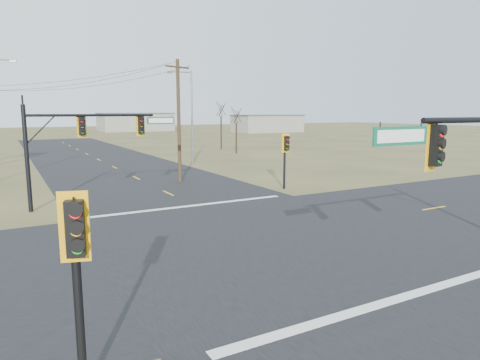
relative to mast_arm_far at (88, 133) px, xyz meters
name	(u,v)px	position (x,y,z in m)	size (l,w,h in m)	color
ground	(259,238)	(5.34, -10.61, -4.35)	(320.00, 320.00, 0.00)	olive
road_ew	(259,237)	(5.34, -10.61, -4.34)	(160.00, 14.00, 0.02)	black
road_ns	(259,237)	(5.34, -10.61, -4.34)	(14.00, 160.00, 0.02)	black
stop_bar_near	(392,301)	(5.34, -18.11, -4.32)	(12.00, 0.40, 0.01)	silver
stop_bar_far	(194,205)	(5.34, -3.11, -4.32)	(12.00, 0.40, 0.01)	silver
mast_arm_far	(88,133)	(0.00, 0.00, 0.00)	(8.82, 0.49, 5.99)	black
pedestal_signal_ne	(286,148)	(13.42, -1.12, -1.35)	(0.64, 0.54, 4.07)	black
pedestal_signal_sw	(76,249)	(-3.40, -18.26, -1.28)	(0.65, 0.56, 4.18)	black
utility_pole_near	(179,120)	(7.83, 5.55, 0.63)	(2.23, 0.97, 9.60)	#41301B
streetlight_a	(190,112)	(13.29, 16.40, 1.19)	(2.75, 0.29, 9.88)	gray
bare_tree_c	(236,115)	(23.36, 24.55, 0.84)	(3.41, 3.41, 6.62)	black
bare_tree_d	(221,109)	(24.34, 31.09, 1.71)	(3.62, 3.62, 7.53)	black
warehouse_mid	(135,122)	(30.34, 99.39, -1.85)	(20.00, 12.00, 5.00)	gray
warehouse_right	(267,124)	(60.34, 74.39, -2.10)	(18.00, 10.00, 4.50)	gray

